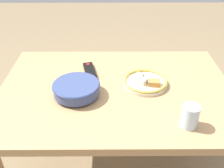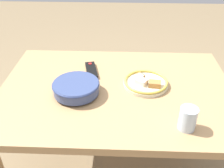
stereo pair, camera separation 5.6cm
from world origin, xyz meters
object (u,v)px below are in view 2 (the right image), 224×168
(food_plate, at_px, (146,82))
(drinking_glass, at_px, (188,119))
(noodle_bowl, at_px, (76,87))
(tv_remote, at_px, (91,70))

(food_plate, bearing_deg, drinking_glass, -64.76)
(noodle_bowl, height_order, drinking_glass, drinking_glass)
(drinking_glass, bearing_deg, tv_remote, 135.27)
(tv_remote, height_order, drinking_glass, drinking_glass)
(noodle_bowl, relative_size, drinking_glass, 2.27)
(noodle_bowl, xyz_separation_m, drinking_glass, (0.52, -0.23, 0.01))
(tv_remote, bearing_deg, noodle_bowl, -115.26)
(drinking_glass, bearing_deg, food_plate, 115.24)
(noodle_bowl, height_order, tv_remote, noodle_bowl)
(food_plate, relative_size, tv_remote, 1.31)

